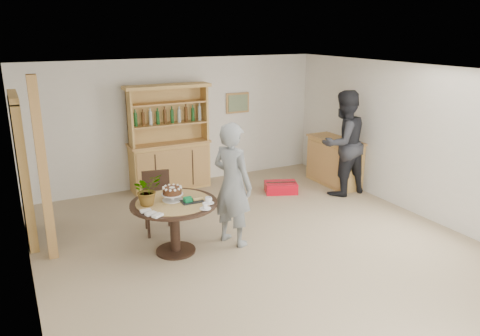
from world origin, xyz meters
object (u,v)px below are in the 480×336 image
object	(u,v)px
hutch	(169,155)
teen_boy	(232,184)
dining_table	(174,212)
adult_person	(343,143)
dining_chair	(157,198)
sideboard	(334,161)
red_suitcase	(281,187)

from	to	relation	value
hutch	teen_boy	world-z (taller)	hutch
hutch	dining_table	size ratio (longest dim) A/B	1.70
adult_person	dining_chair	bearing A→B (deg)	-4.30
hutch	sideboard	distance (m)	3.29
adult_person	red_suitcase	world-z (taller)	adult_person
dining_table	red_suitcase	xyz separation A→B (m)	(2.64, 1.45, -0.50)
sideboard	red_suitcase	distance (m)	1.29
teen_boy	dining_table	bearing A→B (deg)	59.34
dining_chair	dining_table	bearing A→B (deg)	-80.56
sideboard	dining_chair	size ratio (longest dim) A/B	1.33
hutch	dining_table	world-z (taller)	hutch
red_suitcase	adult_person	bearing A→B (deg)	-7.66
dining_table	teen_boy	world-z (taller)	teen_boy
hutch	red_suitcase	distance (m)	2.25
dining_chair	adult_person	world-z (taller)	adult_person
sideboard	red_suitcase	bearing A→B (deg)	178.19
dining_chair	teen_boy	xyz separation A→B (m)	(0.84, -0.93, 0.37)
sideboard	red_suitcase	world-z (taller)	sideboard
dining_table	adult_person	size ratio (longest dim) A/B	0.61
dining_chair	teen_boy	size ratio (longest dim) A/B	0.52
sideboard	red_suitcase	size ratio (longest dim) A/B	1.79
dining_chair	adult_person	bearing A→B (deg)	11.42
hutch	dining_chair	bearing A→B (deg)	-114.21
adult_person	sideboard	bearing A→B (deg)	-120.11
teen_boy	red_suitcase	bearing A→B (deg)	-73.14
teen_boy	adult_person	size ratio (longest dim) A/B	0.92
dining_chair	sideboard	bearing A→B (deg)	18.99
red_suitcase	sideboard	bearing A→B (deg)	19.91
sideboard	dining_chair	xyz separation A→B (m)	(-3.86, -0.58, 0.06)
dining_chair	red_suitcase	xyz separation A→B (m)	(2.63, 0.62, -0.43)
dining_table	hutch	bearing A→B (deg)	72.54
sideboard	dining_table	bearing A→B (deg)	-160.01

